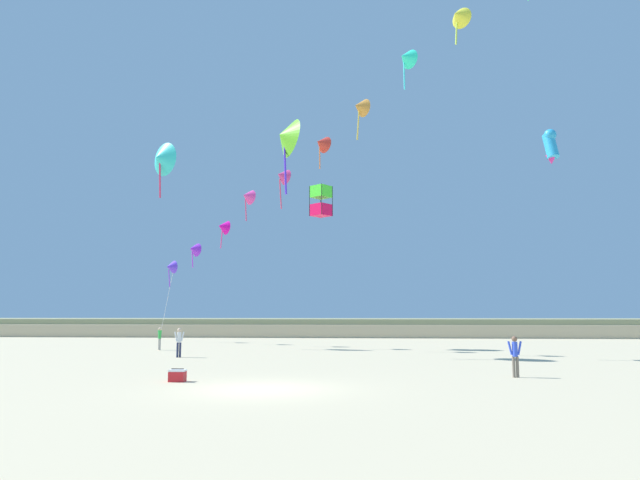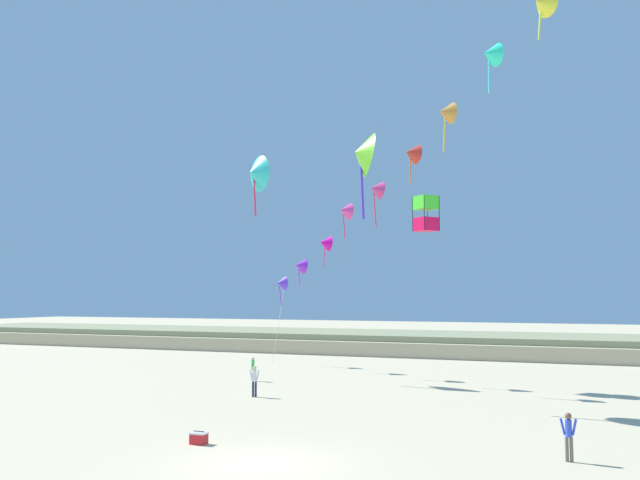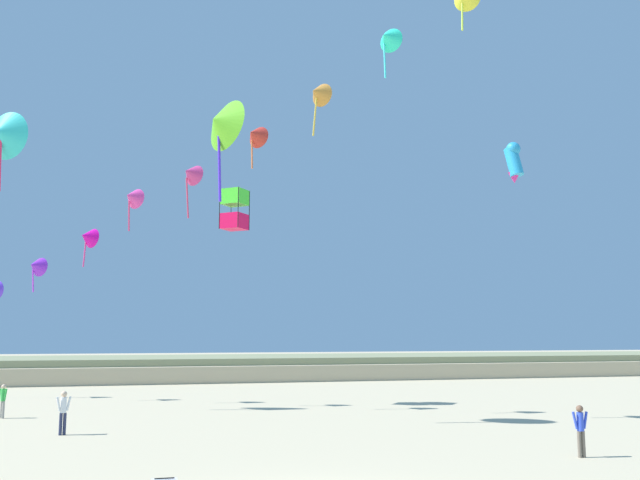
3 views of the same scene
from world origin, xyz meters
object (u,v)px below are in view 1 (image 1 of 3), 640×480
person_mid_center (515,353)px  large_kite_mid_trail (551,145)px  large_kite_high_solo (285,137)px  person_near_right (179,340)px  large_kite_outer_drift (161,158)px  beach_cooler (177,376)px  large_kite_low_lead (321,201)px  person_near_left (160,337)px

person_mid_center → large_kite_mid_trail: large_kite_mid_trail is taller
large_kite_high_solo → person_near_right: bearing=-169.3°
person_near_right → large_kite_outer_drift: bearing=117.9°
person_mid_center → beach_cooler: size_ratio=2.70×
large_kite_mid_trail → large_kite_high_solo: (-16.89, -4.77, -0.58)m
large_kite_mid_trail → person_near_right: bearing=-165.5°
beach_cooler → large_kite_mid_trail: bearing=41.2°
large_kite_high_solo → large_kite_outer_drift: 12.62m
large_kite_low_lead → large_kite_mid_trail: 15.83m
large_kite_low_lead → person_mid_center: bearing=-63.8°
person_near_left → person_near_right: bearing=-61.7°
large_kite_mid_trail → beach_cooler: 28.64m
large_kite_mid_trail → large_kite_low_lead: bearing=169.3°
large_kite_low_lead → large_kite_mid_trail: bearing=-10.7°
large_kite_mid_trail → large_kite_outer_drift: (-27.06, 2.64, 0.34)m
person_near_left → beach_cooler: size_ratio=2.58×
large_kite_outer_drift → large_kite_low_lead: bearing=1.2°
person_near_left → large_kite_low_lead: bearing=14.8°
person_near_left → person_mid_center: (19.08, -14.67, 0.04)m
large_kite_outer_drift → beach_cooler: size_ratio=7.27×
large_kite_low_lead → large_kite_outer_drift: 12.23m
person_near_left → large_kite_outer_drift: size_ratio=0.35×
large_kite_high_solo → beach_cooler: size_ratio=8.20×
person_near_left → beach_cooler: person_near_left is taller
large_kite_low_lead → large_kite_outer_drift: (-11.78, -0.24, 3.30)m
person_mid_center → large_kite_low_lead: large_kite_low_lead is taller
person_near_right → beach_cooler: person_near_right is taller
person_near_left → person_mid_center: size_ratio=0.96×
beach_cooler → person_near_right: bearing=107.5°
large_kite_low_lead → large_kite_outer_drift: bearing=-178.8°
large_kite_low_lead → large_kite_high_solo: (-1.60, -7.64, 2.38)m
person_near_left → large_kite_high_solo: (8.89, -4.87, 11.91)m
person_near_right → large_kite_mid_trail: 26.43m
person_near_right → beach_cooler: bearing=-72.5°
person_near_right → large_kite_outer_drift: large_kite_outer_drift is taller
large_kite_outer_drift → person_near_left: bearing=-63.2°
person_near_left → large_kite_high_solo: 15.64m
person_mid_center → large_kite_low_lead: 21.64m
person_near_left → person_near_right: (3.20, -5.95, 0.07)m
person_near_left → large_kite_high_solo: size_ratio=0.31×
large_kite_high_solo → large_kite_outer_drift: (-10.18, 7.40, 0.92)m
person_mid_center → large_kite_mid_trail: bearing=65.3°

